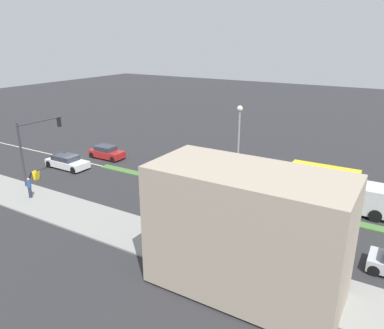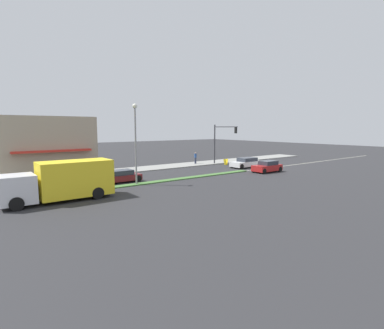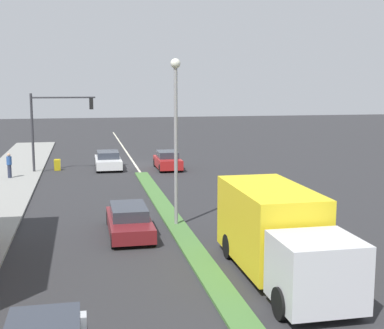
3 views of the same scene
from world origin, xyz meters
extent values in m
plane|color=#2B2B2D|center=(0.00, 18.00, 0.00)|extent=(160.00, 160.00, 0.00)
cube|color=gray|center=(9.00, 18.50, 0.06)|extent=(4.00, 73.00, 0.12)
cube|color=#477538|center=(0.00, 27.00, 0.05)|extent=(0.90, 46.00, 0.10)
cube|color=beige|center=(0.00, 0.00, 0.00)|extent=(0.16, 60.00, 0.01)
cube|color=tan|center=(10.56, 23.88, 3.31)|extent=(4.45, 9.53, 6.38)
cube|color=red|center=(7.98, 23.88, 2.92)|extent=(0.70, 7.62, 0.20)
cylinder|color=#333338|center=(7.55, 2.15, 2.92)|extent=(0.18, 0.18, 5.60)
cylinder|color=#333338|center=(5.30, 2.15, 5.42)|extent=(4.50, 0.12, 0.12)
cube|color=black|center=(3.35, 2.15, 4.97)|extent=(0.28, 0.24, 0.84)
sphere|color=red|center=(3.35, 2.02, 5.24)|extent=(0.18, 0.18, 0.18)
sphere|color=gold|center=(3.35, 2.02, 4.97)|extent=(0.18, 0.18, 0.18)
sphere|color=green|center=(3.35, 2.02, 4.70)|extent=(0.18, 0.18, 0.18)
cylinder|color=gray|center=(0.00, 18.60, 3.60)|extent=(0.16, 0.16, 7.00)
sphere|color=silver|center=(0.00, 18.60, 7.25)|extent=(0.44, 0.44, 0.44)
cylinder|color=#282D42|center=(8.92, 4.61, 0.56)|extent=(0.26, 0.26, 0.89)
cylinder|color=#284C8C|center=(8.92, 4.61, 1.29)|extent=(0.34, 0.34, 0.56)
sphere|color=tan|center=(8.92, 4.61, 1.68)|extent=(0.22, 0.22, 0.22)
cube|color=yellow|center=(5.95, 1.24, 0.43)|extent=(0.45, 0.21, 0.84)
cube|color=yellow|center=(5.95, 1.56, 0.43)|extent=(0.45, 0.21, 0.84)
cube|color=silver|center=(-2.20, 28.57, 1.22)|extent=(2.28, 2.20, 1.90)
cube|color=yellow|center=(-2.20, 24.72, 1.57)|extent=(2.40, 5.10, 2.60)
cylinder|color=black|center=(-3.28, 28.77, 0.45)|extent=(0.28, 0.90, 0.90)
cylinder|color=black|center=(-1.12, 28.77, 0.45)|extent=(0.28, 0.90, 0.90)
cylinder|color=black|center=(-3.28, 23.47, 0.45)|extent=(0.28, 0.90, 0.90)
cylinder|color=black|center=(-1.12, 23.47, 0.45)|extent=(0.28, 0.90, 0.90)
cube|color=#AD1E1E|center=(-2.20, 2.40, 0.52)|extent=(1.71, 3.80, 0.69)
cube|color=#2D333D|center=(-2.20, 2.21, 1.11)|extent=(1.45, 2.09, 0.49)
cylinder|color=black|center=(-2.95, 3.89, 0.32)|extent=(0.22, 0.64, 0.64)
cylinder|color=black|center=(-1.45, 3.89, 0.32)|extent=(0.22, 0.64, 0.64)
cylinder|color=black|center=(-2.95, 0.91, 0.32)|extent=(0.22, 0.64, 0.64)
cylinder|color=black|center=(-1.45, 0.91, 0.32)|extent=(0.22, 0.64, 0.64)
cube|color=silver|center=(2.20, 1.27, 0.51)|extent=(1.88, 4.42, 0.63)
cube|color=#2D333D|center=(2.20, 1.05, 1.07)|extent=(1.60, 2.43, 0.49)
cylinder|color=black|center=(1.36, 3.03, 0.35)|extent=(0.22, 0.69, 0.69)
cylinder|color=black|center=(3.04, 3.03, 0.35)|extent=(0.22, 0.69, 0.69)
cylinder|color=black|center=(1.36, -0.49, 0.35)|extent=(0.22, 0.69, 0.69)
cylinder|color=black|center=(3.04, -0.49, 0.35)|extent=(0.22, 0.69, 0.69)
cylinder|color=black|center=(4.18, 29.48, 0.32)|extent=(0.22, 0.63, 0.63)
cylinder|color=black|center=(5.82, 29.48, 0.32)|extent=(0.22, 0.63, 0.63)
cube|color=maroon|center=(2.20, 19.56, 0.45)|extent=(1.75, 4.57, 0.56)
cube|color=#2D333D|center=(2.20, 19.33, 0.97)|extent=(1.49, 2.51, 0.46)
cylinder|color=black|center=(1.43, 21.44, 0.31)|extent=(0.22, 0.62, 0.62)
cylinder|color=black|center=(2.97, 21.44, 0.31)|extent=(0.22, 0.62, 0.62)
cylinder|color=black|center=(1.43, 17.67, 0.31)|extent=(0.22, 0.62, 0.62)
cylinder|color=black|center=(2.97, 17.67, 0.31)|extent=(0.22, 0.62, 0.62)
camera|label=1|loc=(25.82, 30.03, 12.33)|focal=35.00mm
camera|label=2|loc=(-24.97, 31.20, 5.32)|focal=28.00mm
camera|label=3|loc=(4.05, 41.80, 6.36)|focal=50.00mm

